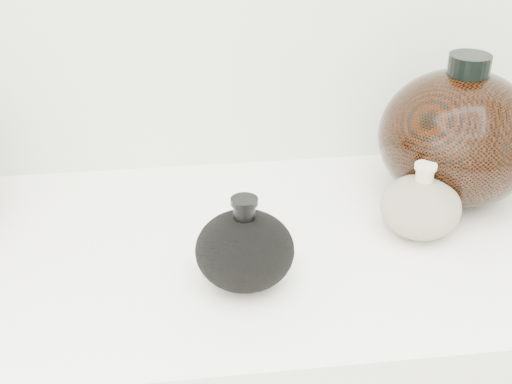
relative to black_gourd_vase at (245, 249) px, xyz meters
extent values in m
cube|color=white|center=(0.01, 0.09, -0.06)|extent=(1.20, 0.50, 0.03)
ellipsoid|color=black|center=(0.00, 0.00, 0.00)|extent=(0.15, 0.15, 0.10)
cylinder|color=black|center=(0.00, 0.00, 0.05)|extent=(0.03, 0.03, 0.03)
cylinder|color=black|center=(0.00, 0.00, 0.07)|extent=(0.04, 0.04, 0.01)
ellipsoid|color=beige|center=(0.25, 0.08, -0.01)|extent=(0.14, 0.14, 0.09)
cylinder|color=beige|center=(0.25, 0.08, 0.04)|extent=(0.03, 0.03, 0.03)
cylinder|color=beige|center=(0.25, 0.08, 0.06)|extent=(0.04, 0.04, 0.01)
ellipsoid|color=black|center=(0.34, 0.18, 0.05)|extent=(0.26, 0.26, 0.20)
cylinder|color=black|center=(0.34, 0.18, 0.16)|extent=(0.07, 0.07, 0.04)
camera|label=1|loc=(-0.08, -0.73, 0.48)|focal=50.00mm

